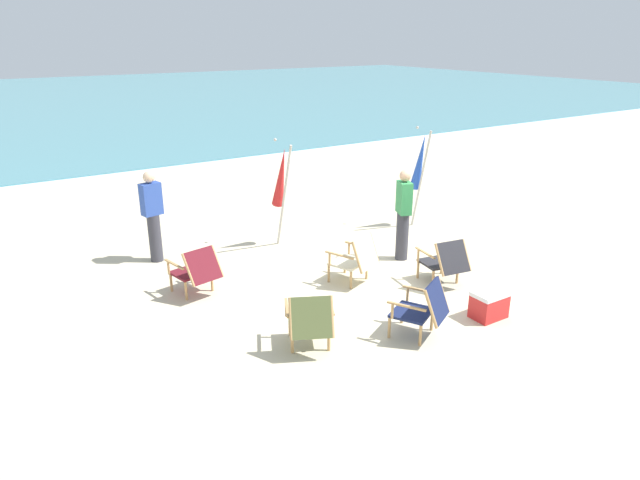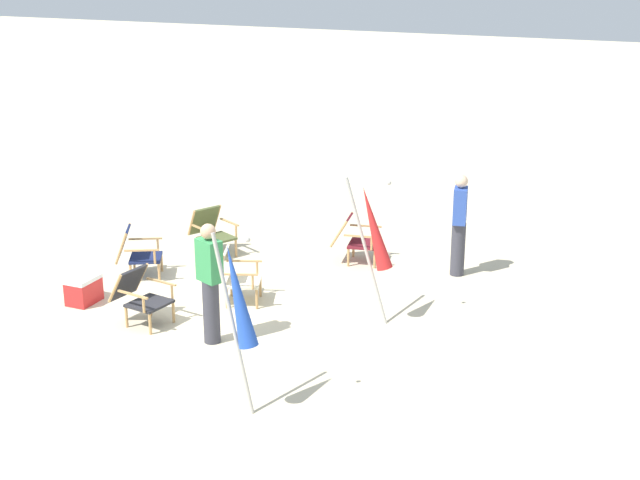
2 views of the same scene
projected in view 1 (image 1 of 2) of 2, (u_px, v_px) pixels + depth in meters
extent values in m
plane|color=beige|center=(393.00, 281.00, 9.36)|extent=(80.00, 80.00, 0.00)
cube|color=teal|center=(62.00, 102.00, 33.03)|extent=(80.00, 40.00, 0.10)
cube|color=white|center=(185.00, 168.00, 16.99)|extent=(80.00, 1.10, 0.06)
cube|color=#515B33|center=(309.00, 321.00, 7.37)|extent=(0.68, 0.66, 0.04)
cube|color=#515B33|center=(311.00, 318.00, 6.96)|extent=(0.56, 0.45, 0.48)
cylinder|color=tan|center=(290.00, 325.00, 7.60)|extent=(0.04, 0.04, 0.32)
cylinder|color=tan|center=(325.00, 323.00, 7.65)|extent=(0.04, 0.04, 0.32)
cylinder|color=tan|center=(292.00, 342.00, 7.20)|extent=(0.04, 0.04, 0.32)
cylinder|color=tan|center=(329.00, 339.00, 7.25)|extent=(0.04, 0.04, 0.32)
cube|color=tan|center=(287.00, 308.00, 7.25)|extent=(0.27, 0.49, 0.02)
cylinder|color=tan|center=(286.00, 309.00, 7.46)|extent=(0.04, 0.04, 0.22)
cube|color=tan|center=(331.00, 305.00, 7.31)|extent=(0.27, 0.49, 0.02)
cylinder|color=tan|center=(329.00, 307.00, 7.52)|extent=(0.04, 0.04, 0.22)
cylinder|color=tan|center=(291.00, 319.00, 6.93)|extent=(0.15, 0.25, 0.49)
cylinder|color=tan|center=(332.00, 317.00, 6.99)|extent=(0.15, 0.25, 0.49)
cube|color=beige|center=(348.00, 262.00, 9.25)|extent=(0.66, 0.63, 0.04)
cube|color=beige|center=(366.00, 253.00, 8.98)|extent=(0.54, 0.38, 0.50)
cylinder|color=tan|center=(329.00, 273.00, 9.25)|extent=(0.04, 0.04, 0.32)
cylinder|color=tan|center=(345.00, 264.00, 9.60)|extent=(0.04, 0.04, 0.32)
cylinder|color=tan|center=(351.00, 279.00, 9.01)|extent=(0.04, 0.04, 0.32)
cylinder|color=tan|center=(367.00, 270.00, 9.36)|extent=(0.04, 0.04, 0.32)
cube|color=tan|center=(339.00, 255.00, 8.95)|extent=(0.22, 0.51, 0.02)
cylinder|color=tan|center=(330.00, 259.00, 9.10)|extent=(0.04, 0.04, 0.22)
cube|color=tan|center=(359.00, 245.00, 9.38)|extent=(0.22, 0.51, 0.02)
cylinder|color=tan|center=(349.00, 249.00, 9.52)|extent=(0.04, 0.04, 0.22)
cylinder|color=tan|center=(357.00, 258.00, 8.79)|extent=(0.12, 0.22, 0.50)
cylinder|color=tan|center=(374.00, 248.00, 9.18)|extent=(0.12, 0.22, 0.50)
cube|color=#28282D|center=(438.00, 262.00, 9.25)|extent=(0.59, 0.55, 0.04)
cube|color=#28282D|center=(453.00, 258.00, 8.85)|extent=(0.53, 0.37, 0.47)
cylinder|color=tan|center=(418.00, 269.00, 9.40)|extent=(0.04, 0.04, 0.32)
cylinder|color=tan|center=(442.00, 265.00, 9.58)|extent=(0.04, 0.04, 0.32)
cylinder|color=tan|center=(433.00, 279.00, 9.03)|extent=(0.04, 0.04, 0.32)
cylinder|color=tan|center=(457.00, 274.00, 9.21)|extent=(0.04, 0.04, 0.32)
cube|color=tan|center=(425.00, 253.00, 9.05)|extent=(0.12, 0.53, 0.02)
cylinder|color=tan|center=(418.00, 255.00, 9.25)|extent=(0.04, 0.04, 0.22)
cube|color=tan|center=(454.00, 248.00, 9.26)|extent=(0.12, 0.53, 0.02)
cylinder|color=tan|center=(447.00, 250.00, 9.46)|extent=(0.04, 0.04, 0.22)
cylinder|color=tan|center=(439.00, 260.00, 8.75)|extent=(0.09, 0.30, 0.47)
cylinder|color=tan|center=(467.00, 255.00, 8.95)|extent=(0.09, 0.30, 0.47)
cube|color=#19234C|center=(412.00, 312.00, 7.60)|extent=(0.69, 0.67, 0.04)
cube|color=#19234C|center=(437.00, 301.00, 7.37)|extent=(0.54, 0.43, 0.50)
cylinder|color=tan|center=(389.00, 327.00, 7.56)|extent=(0.04, 0.04, 0.32)
cylinder|color=tan|center=(402.00, 312.00, 7.95)|extent=(0.04, 0.04, 0.32)
cylinder|color=tan|center=(420.00, 335.00, 7.36)|extent=(0.04, 0.04, 0.32)
cylinder|color=tan|center=(432.00, 319.00, 7.75)|extent=(0.04, 0.04, 0.32)
cube|color=tan|center=(406.00, 306.00, 7.28)|extent=(0.28, 0.48, 0.02)
cylinder|color=tan|center=(392.00, 311.00, 7.41)|extent=(0.04, 0.04, 0.22)
cube|color=tan|center=(421.00, 290.00, 7.75)|extent=(0.28, 0.48, 0.02)
cylinder|color=tan|center=(408.00, 294.00, 7.87)|extent=(0.04, 0.04, 0.22)
cylinder|color=tan|center=(431.00, 309.00, 7.16)|extent=(0.14, 0.22, 0.50)
cylinder|color=tan|center=(443.00, 294.00, 7.58)|extent=(0.14, 0.22, 0.50)
cube|color=maroon|center=(191.00, 272.00, 8.87)|extent=(0.60, 0.57, 0.04)
cube|color=maroon|center=(203.00, 266.00, 8.54)|extent=(0.54, 0.39, 0.47)
cylinder|color=tan|center=(171.00, 282.00, 8.92)|extent=(0.04, 0.04, 0.32)
cylinder|color=tan|center=(197.00, 274.00, 9.23)|extent=(0.04, 0.04, 0.32)
cylinder|color=tan|center=(186.00, 290.00, 8.63)|extent=(0.04, 0.04, 0.32)
cylinder|color=tan|center=(212.00, 281.00, 8.93)|extent=(0.04, 0.04, 0.32)
cube|color=tan|center=(174.00, 264.00, 8.60)|extent=(0.14, 0.52, 0.02)
cylinder|color=tan|center=(169.00, 268.00, 8.76)|extent=(0.04, 0.04, 0.22)
cube|color=tan|center=(206.00, 255.00, 8.97)|extent=(0.14, 0.52, 0.02)
cylinder|color=tan|center=(200.00, 258.00, 9.13)|extent=(0.04, 0.04, 0.22)
cylinder|color=tan|center=(188.00, 270.00, 8.38)|extent=(0.10, 0.30, 0.47)
cylinder|color=tan|center=(217.00, 261.00, 8.71)|extent=(0.10, 0.30, 0.47)
cylinder|color=#B7B2A8|center=(421.00, 180.00, 11.52)|extent=(0.11, 0.51, 2.06)
cone|color=blue|center=(420.00, 162.00, 11.47)|extent=(0.28, 0.49, 1.18)
sphere|color=#B7B2A8|center=(417.00, 127.00, 11.37)|extent=(0.06, 0.06, 0.06)
cylinder|color=#B7B2A8|center=(284.00, 197.00, 10.40)|extent=(0.07, 0.66, 2.02)
cone|color=red|center=(281.00, 177.00, 10.37)|extent=(0.24, 0.56, 1.17)
sphere|color=#B7B2A8|center=(275.00, 140.00, 10.31)|extent=(0.06, 0.06, 0.06)
cylinder|color=#383842|center=(402.00, 236.00, 10.11)|extent=(0.22, 0.22, 0.86)
cube|color=#338C4C|center=(404.00, 198.00, 9.87)|extent=(0.32, 0.39, 0.56)
sphere|color=tan|center=(405.00, 176.00, 9.73)|extent=(0.20, 0.20, 0.20)
cylinder|color=#383842|center=(155.00, 238.00, 10.03)|extent=(0.22, 0.22, 0.86)
cube|color=#2D4CA5|center=(151.00, 199.00, 9.79)|extent=(0.37, 0.26, 0.56)
sphere|color=beige|center=(149.00, 177.00, 9.65)|extent=(0.20, 0.20, 0.20)
cube|color=red|center=(489.00, 306.00, 8.10)|extent=(0.48, 0.34, 0.34)
cube|color=white|center=(490.00, 294.00, 8.03)|extent=(0.49, 0.35, 0.06)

